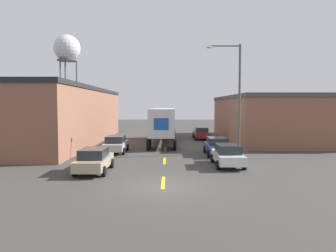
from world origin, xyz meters
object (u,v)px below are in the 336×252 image
(parked_car_left_far, at_px, (115,144))
(street_lamp, at_px, (235,91))
(water_tower, at_px, (67,49))
(semi_truck, at_px, (163,122))
(parked_car_right_near, at_px, (227,155))
(parked_car_left_near, at_px, (94,160))
(parked_car_right_mid, at_px, (217,146))
(parked_car_right_far, at_px, (201,133))

(parked_car_left_far, bearing_deg, street_lamp, -3.85)
(parked_car_left_far, bearing_deg, water_tower, 112.38)
(parked_car_left_far, relative_size, street_lamp, 0.47)
(semi_truck, height_order, parked_car_left_far, semi_truck)
(parked_car_right_near, distance_m, parked_car_left_far, 10.83)
(parked_car_left_near, bearing_deg, parked_car_right_mid, 38.78)
(semi_truck, height_order, parked_car_right_near, semi_truck)
(water_tower, bearing_deg, parked_car_left_near, -71.31)
(semi_truck, relative_size, water_tower, 0.72)
(parked_car_right_near, bearing_deg, parked_car_left_far, 143.72)
(parked_car_right_far, height_order, water_tower, water_tower)
(parked_car_right_mid, distance_m, parked_car_right_near, 4.95)
(parked_car_right_mid, bearing_deg, semi_truck, 118.17)
(parked_car_right_mid, distance_m, water_tower, 49.72)
(parked_car_right_mid, xyz_separation_m, parked_car_left_far, (-8.73, 1.46, 0.00))
(street_lamp, bearing_deg, semi_truck, 128.70)
(semi_truck, xyz_separation_m, parked_car_right_mid, (4.62, -8.63, -1.55))
(parked_car_left_far, distance_m, water_tower, 44.72)
(parked_car_right_near, bearing_deg, water_tower, 118.63)
(street_lamp, bearing_deg, parked_car_right_far, 97.93)
(street_lamp, bearing_deg, parked_car_left_near, -143.29)
(parked_car_right_near, bearing_deg, parked_car_left_near, -166.72)
(parked_car_left_far, bearing_deg, semi_truck, 60.23)
(parked_car_left_near, distance_m, water_tower, 52.27)
(parked_car_right_mid, xyz_separation_m, parked_car_right_far, (0.00, 12.89, 0.00))
(parked_car_left_far, relative_size, water_tower, 0.24)
(parked_car_right_near, distance_m, water_tower, 53.83)
(parked_car_right_mid, height_order, parked_car_right_near, same)
(parked_car_left_near, bearing_deg, parked_car_right_far, 66.31)
(parked_car_right_far, bearing_deg, parked_car_right_near, -90.00)
(parked_car_right_near, relative_size, parked_car_left_far, 1.00)
(street_lamp, bearing_deg, water_tower, 123.70)
(parked_car_right_near, relative_size, street_lamp, 0.47)
(parked_car_left_near, relative_size, parked_car_left_far, 1.00)
(parked_car_right_far, distance_m, street_lamp, 13.09)
(parked_car_right_near, bearing_deg, street_lamp, 73.51)
(semi_truck, distance_m, parked_car_right_mid, 9.92)
(semi_truck, relative_size, parked_car_right_far, 3.07)
(semi_truck, xyz_separation_m, water_tower, (-20.17, 31.82, 13.32))
(parked_car_right_near, distance_m, parked_car_left_near, 8.97)
(semi_truck, bearing_deg, street_lamp, -50.48)
(parked_car_left_near, xyz_separation_m, parked_car_right_far, (8.73, 19.90, 0.00))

